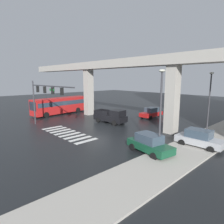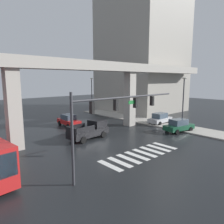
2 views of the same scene
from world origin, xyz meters
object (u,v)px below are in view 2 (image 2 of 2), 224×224
(sedan_red, at_px, (69,120))
(street_lamp_far_north, at_px, (92,91))
(sedan_silver, at_px, (160,118))
(traffic_signal_mast, at_px, (114,110))
(street_lamp_near_corner, at_px, (183,97))
(street_lamp_mid_block, at_px, (128,93))
(pickup_truck, at_px, (90,130))
(sedan_dark_green, at_px, (179,125))

(sedan_red, bearing_deg, street_lamp_far_north, 37.64)
(sedan_silver, xyz_separation_m, street_lamp_far_north, (-1.45, 16.09, 3.70))
(traffic_signal_mast, distance_m, street_lamp_near_corner, 15.59)
(sedan_red, bearing_deg, street_lamp_mid_block, -15.12)
(sedan_red, relative_size, street_lamp_near_corner, 0.60)
(sedan_silver, height_order, street_lamp_mid_block, street_lamp_mid_block)
(street_lamp_far_north, bearing_deg, street_lamp_mid_block, -90.00)
(pickup_truck, height_order, street_lamp_mid_block, street_lamp_mid_block)
(street_lamp_mid_block, distance_m, street_lamp_far_north, 10.46)
(sedan_dark_green, relative_size, street_lamp_near_corner, 0.63)
(sedan_silver, height_order, traffic_signal_mast, traffic_signal_mast)
(sedan_red, bearing_deg, sedan_silver, -36.00)
(sedan_silver, distance_m, sedan_dark_green, 5.24)
(sedan_red, bearing_deg, pickup_truck, -101.41)
(sedan_silver, height_order, street_lamp_near_corner, street_lamp_near_corner)
(sedan_dark_green, distance_m, traffic_signal_mast, 15.17)
(street_lamp_far_north, bearing_deg, traffic_signal_mast, -122.84)
(pickup_truck, xyz_separation_m, street_lamp_near_corner, (11.59, -5.30, 3.57))
(street_lamp_near_corner, xyz_separation_m, street_lamp_far_north, (0.00, 20.70, 0.00))
(pickup_truck, height_order, traffic_signal_mast, traffic_signal_mast)
(street_lamp_near_corner, bearing_deg, sedan_dark_green, -175.60)
(sedan_red, distance_m, street_lamp_far_north, 13.21)
(sedan_silver, relative_size, street_lamp_far_north, 0.60)
(sedan_silver, bearing_deg, street_lamp_far_north, 95.14)
(sedan_dark_green, bearing_deg, sedan_red, 125.02)
(sedan_red, relative_size, traffic_signal_mast, 0.40)
(sedan_dark_green, relative_size, street_lamp_far_north, 0.63)
(street_lamp_near_corner, relative_size, street_lamp_mid_block, 1.00)
(sedan_silver, xyz_separation_m, street_lamp_mid_block, (-1.45, 5.64, 3.70))
(traffic_signal_mast, xyz_separation_m, street_lamp_far_north, (15.30, 23.70, -0.12))
(sedan_red, xyz_separation_m, traffic_signal_mast, (-5.26, -15.96, 3.83))
(sedan_red, distance_m, street_lamp_mid_block, 11.04)
(sedan_silver, height_order, sedan_dark_green, same)
(sedan_red, distance_m, traffic_signal_mast, 17.23)
(sedan_red, xyz_separation_m, street_lamp_near_corner, (10.04, -12.95, 3.70))
(pickup_truck, distance_m, street_lamp_mid_block, 13.09)
(pickup_truck, bearing_deg, street_lamp_mid_block, 23.10)
(sedan_silver, relative_size, street_lamp_near_corner, 0.60)
(street_lamp_mid_block, height_order, street_lamp_far_north, same)
(pickup_truck, relative_size, sedan_red, 1.22)
(sedan_dark_green, bearing_deg, street_lamp_far_north, 87.48)
(street_lamp_near_corner, bearing_deg, sedan_silver, 72.55)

